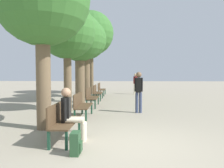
{
  "coord_description": "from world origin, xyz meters",
  "views": [
    {
      "loc": [
        -0.28,
        -5.07,
        1.71
      ],
      "look_at": [
        -0.59,
        3.2,
        1.29
      ],
      "focal_mm": 35.0,
      "sensor_mm": 36.0,
      "label": 1
    }
  ],
  "objects_px": {
    "bench_row_3": "(97,91)",
    "tree_row_2": "(80,39)",
    "tree_row_4": "(91,34)",
    "bench_row_1": "(81,104)",
    "person_seated": "(71,113)",
    "backpack": "(76,143)",
    "pedestrian_near": "(139,89)",
    "pedestrian_mid": "(135,82)",
    "bench_row_0": "(62,119)",
    "tree_row_1": "(67,32)",
    "bench_row_4": "(101,88)",
    "tree_row_3": "(86,40)",
    "bench_row_2": "(91,96)"
  },
  "relations": [
    {
      "from": "tree_row_3",
      "to": "person_seated",
      "type": "distance_m",
      "value": 10.14
    },
    {
      "from": "bench_row_0",
      "to": "pedestrian_near",
      "type": "relative_size",
      "value": 0.91
    },
    {
      "from": "bench_row_2",
      "to": "tree_row_4",
      "type": "relative_size",
      "value": 0.24
    },
    {
      "from": "bench_row_0",
      "to": "tree_row_3",
      "type": "relative_size",
      "value": 0.3
    },
    {
      "from": "tree_row_3",
      "to": "bench_row_3",
      "type": "bearing_deg",
      "value": -54.81
    },
    {
      "from": "bench_row_3",
      "to": "tree_row_4",
      "type": "bearing_deg",
      "value": 101.88
    },
    {
      "from": "bench_row_0",
      "to": "bench_row_3",
      "type": "bearing_deg",
      "value": 90.0
    },
    {
      "from": "bench_row_2",
      "to": "bench_row_1",
      "type": "bearing_deg",
      "value": -90.0
    },
    {
      "from": "bench_row_2",
      "to": "pedestrian_near",
      "type": "xyz_separation_m",
      "value": [
        2.28,
        -1.68,
        0.46
      ]
    },
    {
      "from": "bench_row_1",
      "to": "tree_row_1",
      "type": "relative_size",
      "value": 0.33
    },
    {
      "from": "bench_row_1",
      "to": "pedestrian_mid",
      "type": "relative_size",
      "value": 0.95
    },
    {
      "from": "bench_row_1",
      "to": "person_seated",
      "type": "height_order",
      "value": "person_seated"
    },
    {
      "from": "bench_row_0",
      "to": "person_seated",
      "type": "height_order",
      "value": "person_seated"
    },
    {
      "from": "tree_row_1",
      "to": "bench_row_4",
      "type": "bearing_deg",
      "value": 83.17
    },
    {
      "from": "bench_row_3",
      "to": "tree_row_4",
      "type": "distance_m",
      "value": 5.96
    },
    {
      "from": "bench_row_4",
      "to": "tree_row_4",
      "type": "relative_size",
      "value": 0.24
    },
    {
      "from": "tree_row_3",
      "to": "backpack",
      "type": "height_order",
      "value": "tree_row_3"
    },
    {
      "from": "bench_row_3",
      "to": "tree_row_2",
      "type": "xyz_separation_m",
      "value": [
        -0.84,
        -1.24,
        3.12
      ]
    },
    {
      "from": "tree_row_2",
      "to": "backpack",
      "type": "bearing_deg",
      "value": -80.19
    },
    {
      "from": "tree_row_3",
      "to": "pedestrian_near",
      "type": "xyz_separation_m",
      "value": [
        3.12,
        -5.64,
        -2.92
      ]
    },
    {
      "from": "backpack",
      "to": "pedestrian_near",
      "type": "relative_size",
      "value": 0.27
    },
    {
      "from": "person_seated",
      "to": "pedestrian_mid",
      "type": "bearing_deg",
      "value": 78.42
    },
    {
      "from": "bench_row_0",
      "to": "tree_row_4",
      "type": "relative_size",
      "value": 0.24
    },
    {
      "from": "tree_row_3",
      "to": "person_seated",
      "type": "relative_size",
      "value": 4.02
    },
    {
      "from": "bench_row_4",
      "to": "tree_row_4",
      "type": "bearing_deg",
      "value": 124.71
    },
    {
      "from": "bench_row_2",
      "to": "tree_row_3",
      "type": "distance_m",
      "value": 5.28
    },
    {
      "from": "tree_row_2",
      "to": "backpack",
      "type": "xyz_separation_m",
      "value": [
        1.39,
        -8.07,
        -3.43
      ]
    },
    {
      "from": "bench_row_2",
      "to": "pedestrian_mid",
      "type": "bearing_deg",
      "value": 67.18
    },
    {
      "from": "bench_row_1",
      "to": "pedestrian_near",
      "type": "xyz_separation_m",
      "value": [
        2.28,
        1.09,
        0.46
      ]
    },
    {
      "from": "bench_row_4",
      "to": "pedestrian_mid",
      "type": "relative_size",
      "value": 0.95
    },
    {
      "from": "backpack",
      "to": "person_seated",
      "type": "bearing_deg",
      "value": 108.37
    },
    {
      "from": "tree_row_3",
      "to": "pedestrian_near",
      "type": "bearing_deg",
      "value": -61.04
    },
    {
      "from": "bench_row_0",
      "to": "backpack",
      "type": "distance_m",
      "value": 1.19
    },
    {
      "from": "bench_row_2",
      "to": "pedestrian_mid",
      "type": "xyz_separation_m",
      "value": [
        2.72,
        6.46,
        0.42
      ]
    },
    {
      "from": "bench_row_1",
      "to": "tree_row_4",
      "type": "distance_m",
      "value": 10.5
    },
    {
      "from": "pedestrian_near",
      "to": "backpack",
      "type": "bearing_deg",
      "value": -109.53
    },
    {
      "from": "tree_row_1",
      "to": "pedestrian_mid",
      "type": "bearing_deg",
      "value": 65.78
    },
    {
      "from": "tree_row_4",
      "to": "backpack",
      "type": "bearing_deg",
      "value": -84.01
    },
    {
      "from": "tree_row_1",
      "to": "tree_row_4",
      "type": "relative_size",
      "value": 0.72
    },
    {
      "from": "bench_row_4",
      "to": "backpack",
      "type": "height_order",
      "value": "bench_row_4"
    },
    {
      "from": "bench_row_0",
      "to": "tree_row_3",
      "type": "xyz_separation_m",
      "value": [
        -0.84,
        9.5,
        3.39
      ]
    },
    {
      "from": "bench_row_3",
      "to": "pedestrian_near",
      "type": "height_order",
      "value": "pedestrian_near"
    },
    {
      "from": "bench_row_3",
      "to": "pedestrian_mid",
      "type": "xyz_separation_m",
      "value": [
        2.72,
        3.69,
        0.42
      ]
    },
    {
      "from": "pedestrian_mid",
      "to": "tree_row_4",
      "type": "bearing_deg",
      "value": 175.29
    },
    {
      "from": "bench_row_1",
      "to": "bench_row_4",
      "type": "distance_m",
      "value": 8.31
    },
    {
      "from": "bench_row_0",
      "to": "bench_row_4",
      "type": "height_order",
      "value": "same"
    },
    {
      "from": "bench_row_2",
      "to": "pedestrian_mid",
      "type": "distance_m",
      "value": 7.02
    },
    {
      "from": "bench_row_0",
      "to": "tree_row_4",
      "type": "bearing_deg",
      "value": 93.89
    },
    {
      "from": "bench_row_1",
      "to": "tree_row_1",
      "type": "bearing_deg",
      "value": 122.22
    },
    {
      "from": "bench_row_0",
      "to": "tree_row_4",
      "type": "xyz_separation_m",
      "value": [
        -0.84,
        12.29,
        4.36
      ]
    }
  ]
}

